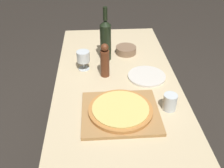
# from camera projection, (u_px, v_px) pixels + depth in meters

# --- Properties ---
(ground_plane) EXTENTS (12.00, 12.00, 0.00)m
(ground_plane) POSITION_uv_depth(u_px,v_px,m) (116.00, 164.00, 1.96)
(ground_plane) COLOR #2D2823
(dining_table) EXTENTS (0.74, 1.66, 0.73)m
(dining_table) POSITION_uv_depth(u_px,v_px,m) (117.00, 97.00, 1.60)
(dining_table) COLOR #CCB78E
(dining_table) RESTS_ON ground_plane
(cutting_board) EXTENTS (0.39, 0.35, 0.02)m
(cutting_board) POSITION_uv_depth(u_px,v_px,m) (120.00, 113.00, 1.33)
(cutting_board) COLOR #A87A47
(cutting_board) RESTS_ON dining_table
(pizza) EXTENTS (0.33, 0.33, 0.02)m
(pizza) POSITION_uv_depth(u_px,v_px,m) (121.00, 109.00, 1.32)
(pizza) COLOR #BC7A3D
(pizza) RESTS_ON cutting_board
(wine_bottle) EXTENTS (0.07, 0.07, 0.36)m
(wine_bottle) POSITION_uv_depth(u_px,v_px,m) (106.00, 39.00, 1.73)
(wine_bottle) COLOR black
(wine_bottle) RESTS_ON dining_table
(pepper_mill) EXTENTS (0.06, 0.06, 0.22)m
(pepper_mill) POSITION_uv_depth(u_px,v_px,m) (105.00, 61.00, 1.58)
(pepper_mill) COLOR #5B2D19
(pepper_mill) RESTS_ON dining_table
(wine_glass) EXTENTS (0.08, 0.08, 0.13)m
(wine_glass) POSITION_uv_depth(u_px,v_px,m) (83.00, 57.00, 1.65)
(wine_glass) COLOR silver
(wine_glass) RESTS_ON dining_table
(small_bowl) EXTENTS (0.14, 0.14, 0.05)m
(small_bowl) POSITION_uv_depth(u_px,v_px,m) (126.00, 50.00, 1.86)
(small_bowl) COLOR #84664C
(small_bowl) RESTS_ON dining_table
(drinking_tumbler) EXTENTS (0.07, 0.07, 0.09)m
(drinking_tumbler) POSITION_uv_depth(u_px,v_px,m) (170.00, 102.00, 1.35)
(drinking_tumbler) COLOR silver
(drinking_tumbler) RESTS_ON dining_table
(dinner_plate) EXTENTS (0.23, 0.23, 0.01)m
(dinner_plate) POSITION_uv_depth(u_px,v_px,m) (147.00, 76.00, 1.62)
(dinner_plate) COLOR silver
(dinner_plate) RESTS_ON dining_table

